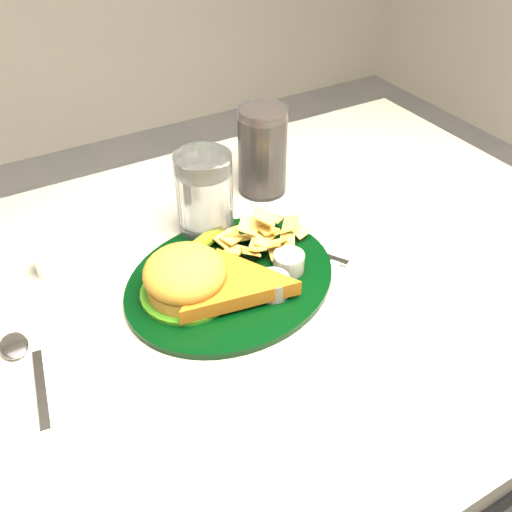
{
  "coord_description": "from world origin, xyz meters",
  "views": [
    {
      "loc": [
        -0.28,
        -0.54,
        1.29
      ],
      "look_at": [
        0.02,
        -0.01,
        0.8
      ],
      "focal_mm": 40.0,
      "sensor_mm": 36.0,
      "label": 1
    }
  ],
  "objects_px": {
    "dinner_plate": "(230,263)",
    "water_glass": "(205,195)",
    "table": "(244,436)",
    "cola_glass": "(262,151)",
    "fork_napkin": "(308,248)"
  },
  "relations": [
    {
      "from": "table",
      "to": "cola_glass",
      "type": "bearing_deg",
      "value": 52.36
    },
    {
      "from": "cola_glass",
      "to": "fork_napkin",
      "type": "height_order",
      "value": "cola_glass"
    },
    {
      "from": "table",
      "to": "dinner_plate",
      "type": "xyz_separation_m",
      "value": [
        -0.01,
        0.01,
        0.41
      ]
    },
    {
      "from": "cola_glass",
      "to": "fork_napkin",
      "type": "relative_size",
      "value": 0.99
    },
    {
      "from": "dinner_plate",
      "to": "water_glass",
      "type": "relative_size",
      "value": 2.31
    },
    {
      "from": "dinner_plate",
      "to": "fork_napkin",
      "type": "bearing_deg",
      "value": -13.24
    },
    {
      "from": "dinner_plate",
      "to": "fork_napkin",
      "type": "height_order",
      "value": "dinner_plate"
    },
    {
      "from": "cola_glass",
      "to": "water_glass",
      "type": "bearing_deg",
      "value": -155.17
    },
    {
      "from": "table",
      "to": "water_glass",
      "type": "bearing_deg",
      "value": 84.05
    },
    {
      "from": "water_glass",
      "to": "fork_napkin",
      "type": "bearing_deg",
      "value": -47.48
    },
    {
      "from": "dinner_plate",
      "to": "cola_glass",
      "type": "bearing_deg",
      "value": 34.02
    },
    {
      "from": "dinner_plate",
      "to": "water_glass",
      "type": "bearing_deg",
      "value": 63.72
    },
    {
      "from": "dinner_plate",
      "to": "cola_glass",
      "type": "xyz_separation_m",
      "value": [
        0.16,
        0.19,
        0.04
      ]
    },
    {
      "from": "dinner_plate",
      "to": "fork_napkin",
      "type": "relative_size",
      "value": 2.05
    },
    {
      "from": "water_glass",
      "to": "cola_glass",
      "type": "distance_m",
      "value": 0.15
    }
  ]
}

